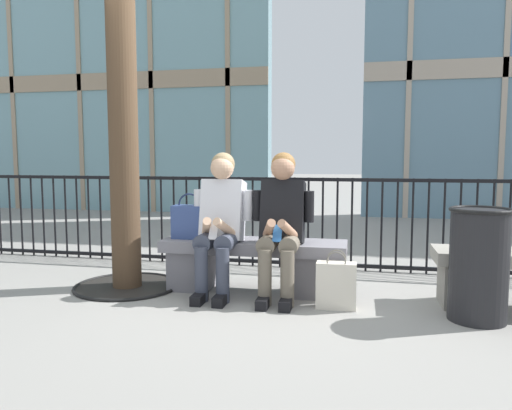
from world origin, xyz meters
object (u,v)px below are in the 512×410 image
object	(u,v)px
handbag_on_bench	(190,221)
trash_can	(479,263)
stone_bench	(254,261)
seated_person_companion	(281,220)
seated_person_with_phone	(220,219)
shopping_bag	(336,285)

from	to	relation	value
handbag_on_bench	trash_can	world-z (taller)	handbag_on_bench
stone_bench	seated_person_companion	bearing A→B (deg)	-26.07
handbag_on_bench	seated_person_with_phone	bearing A→B (deg)	-20.52
stone_bench	handbag_on_bench	size ratio (longest dim) A/B	3.95
seated_person_with_phone	handbag_on_bench	xyz separation A→B (m)	(-0.32, 0.12, -0.05)
seated_person_companion	handbag_on_bench	bearing A→B (deg)	171.99
seated_person_companion	trash_can	world-z (taller)	seated_person_companion
seated_person_with_phone	trash_can	distance (m)	2.03
stone_bench	seated_person_companion	world-z (taller)	seated_person_companion
handbag_on_bench	shopping_bag	distance (m)	1.42
stone_bench	handbag_on_bench	bearing A→B (deg)	-179.01
shopping_bag	trash_can	distance (m)	1.03
seated_person_with_phone	shopping_bag	xyz separation A→B (m)	(0.99, -0.22, -0.46)
stone_bench	trash_can	size ratio (longest dim) A/B	1.96
seated_person_companion	handbag_on_bench	world-z (taller)	seated_person_companion
handbag_on_bench	shopping_bag	bearing A→B (deg)	-14.37
stone_bench	handbag_on_bench	xyz separation A→B (m)	(-0.58, -0.01, 0.33)
stone_bench	handbag_on_bench	world-z (taller)	handbag_on_bench
seated_person_with_phone	trash_can	world-z (taller)	seated_person_with_phone
seated_person_with_phone	seated_person_companion	size ratio (longest dim) A/B	1.00
stone_bench	trash_can	bearing A→B (deg)	-13.47
seated_person_with_phone	seated_person_companion	distance (m)	0.53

